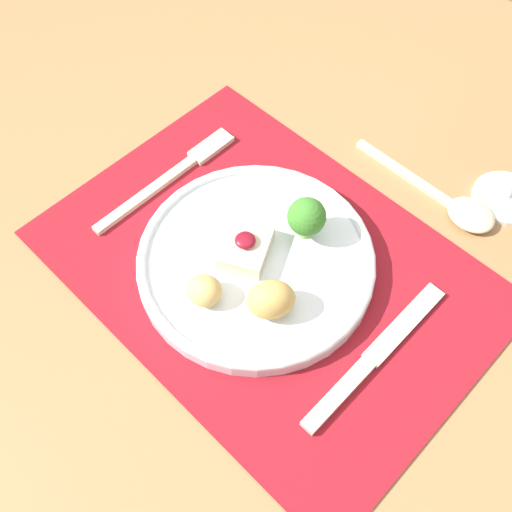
% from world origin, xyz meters
% --- Properties ---
extents(ground_plane, '(8.00, 8.00, 0.00)m').
position_xyz_m(ground_plane, '(0.00, 0.00, 0.00)').
color(ground_plane, brown).
extents(dining_table, '(1.52, 1.22, 0.78)m').
position_xyz_m(dining_table, '(0.00, 0.00, 0.70)').
color(dining_table, olive).
rests_on(dining_table, ground_plane).
extents(placemat, '(0.48, 0.34, 0.00)m').
position_xyz_m(placemat, '(0.00, 0.00, 0.78)').
color(placemat, maroon).
rests_on(placemat, dining_table).
extents(dinner_plate, '(0.26, 0.26, 0.07)m').
position_xyz_m(dinner_plate, '(-0.01, -0.01, 0.79)').
color(dinner_plate, silver).
rests_on(dinner_plate, placemat).
extents(fork, '(0.02, 0.21, 0.01)m').
position_xyz_m(fork, '(-0.17, 0.02, 0.78)').
color(fork, beige).
rests_on(fork, placemat).
extents(knife, '(0.02, 0.21, 0.01)m').
position_xyz_m(knife, '(0.15, -0.01, 0.78)').
color(knife, beige).
rests_on(knife, placemat).
extents(spoon, '(0.20, 0.05, 0.02)m').
position_xyz_m(spoon, '(0.11, 0.21, 0.78)').
color(spoon, beige).
rests_on(spoon, dining_table).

